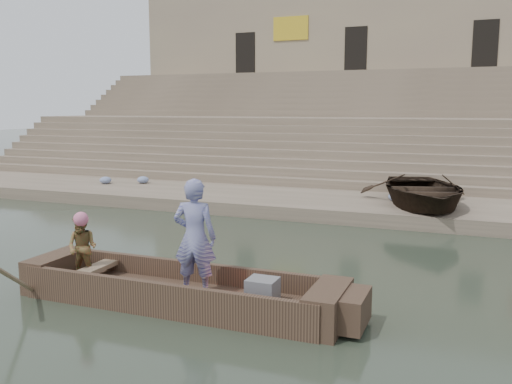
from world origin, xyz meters
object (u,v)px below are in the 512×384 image
Objects in this scene: main_rowboat at (179,298)px; beached_rowboat at (422,190)px; television at (262,291)px; standing_man at (195,237)px; rowing_man at (82,248)px.

main_rowboat is 9.39m from beached_rowboat.
beached_rowboat is at bearing 79.58° from television.
standing_man is 0.42× the size of beached_rowboat.
television is (3.40, 0.03, -0.38)m from rowing_man.
standing_man is at bearing -6.25° from main_rowboat.
television is at bearing 171.24° from standing_man.
main_rowboat is 2.59× the size of standing_man.
television is at bearing -117.04° from beached_rowboat.
beached_rowboat is (2.77, 8.87, -0.31)m from standing_man.
rowing_man is 3.43m from television.
television is at bearing -7.09° from rowing_man.
standing_man reaches higher than beached_rowboat.
main_rowboat is 1.09× the size of beached_rowboat.
standing_man is (0.34, -0.04, 1.07)m from main_rowboat.
television is (1.15, 0.04, -0.76)m from standing_man.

